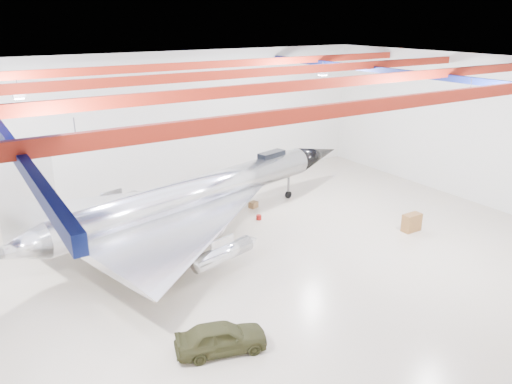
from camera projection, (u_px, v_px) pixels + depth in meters
floor at (247, 262)px, 28.97m from camera, size 40.00×40.00×0.00m
wall_back at (148, 125)px, 39.10m from camera, size 40.00×0.00×40.00m
wall_right at (475, 130)px, 37.23m from camera, size 0.00×30.00×30.00m
ceiling at (246, 69)px, 25.32m from camera, size 40.00×40.00×0.00m
ceiling_structure at (246, 82)px, 25.54m from camera, size 39.50×29.50×1.08m
jet_aircraft at (198, 196)px, 32.17m from camera, size 27.96×19.63×7.74m
jeep at (221, 337)px, 21.11m from camera, size 4.19×2.60×1.33m
desk at (412, 222)px, 33.07m from camera, size 1.31×0.66×1.20m
crate_ply at (149, 252)px, 29.88m from camera, size 0.53×0.43×0.35m
toolbox_red at (135, 239)px, 31.61m from camera, size 0.61×0.55×0.35m
engine_drum at (209, 233)px, 32.47m from camera, size 0.43×0.43×0.38m
parts_bin at (253, 205)px, 37.26m from camera, size 0.77×0.70×0.44m
crate_small at (53, 250)px, 30.22m from camera, size 0.50×0.44×0.30m
tool_chest at (259, 217)px, 35.04m from camera, size 0.44×0.44×0.34m
oil_barrel at (213, 221)px, 34.27m from camera, size 0.70×0.63×0.40m
spares_box at (206, 213)px, 35.71m from camera, size 0.50×0.50×0.41m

